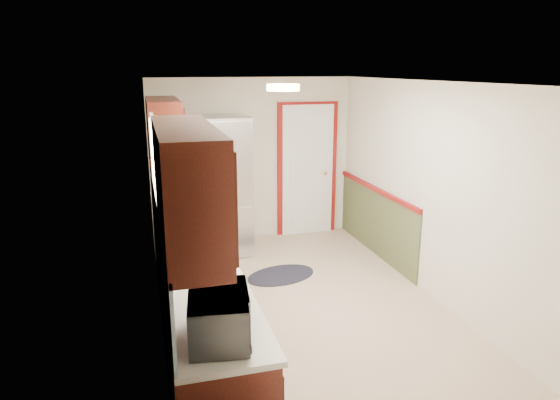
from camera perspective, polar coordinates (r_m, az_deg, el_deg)
room_shell at (r=5.11m, az=2.95°, el=-0.27°), size 3.20×5.20×2.52m
kitchen_run at (r=4.72m, az=-10.42°, el=-6.81°), size 0.63×4.00×2.20m
back_wall_trim at (r=7.53m, az=4.76°, el=2.24°), size 1.12×2.30×2.08m
ceiling_fixture at (r=4.65m, az=0.36°, el=12.74°), size 0.30×0.30×0.06m
microwave at (r=3.09m, az=-6.98°, el=-12.54°), size 0.36×0.56×0.36m
refrigerator at (r=6.93m, az=-6.95°, el=1.63°), size 0.82×0.81×1.91m
rug at (r=6.35m, az=0.12°, el=-8.57°), size 1.03×0.81×0.01m
cooktop at (r=5.75m, az=-11.14°, el=-1.38°), size 0.49×0.59×0.02m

